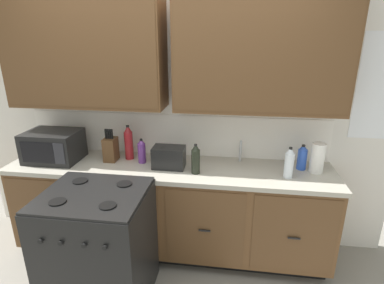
{
  "coord_description": "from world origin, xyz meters",
  "views": [
    {
      "loc": [
        0.56,
        -2.18,
        2.02
      ],
      "look_at": [
        0.22,
        0.27,
        1.16
      ],
      "focal_mm": 28.62,
      "sensor_mm": 36.0,
      "label": 1
    }
  ],
  "objects_px": {
    "paper_towel_roll": "(317,158)",
    "bottle_blue": "(302,157)",
    "toaster": "(169,157)",
    "microwave": "(53,146)",
    "bottle_red": "(129,143)",
    "stove_range": "(99,247)",
    "bottle_violet": "(142,151)",
    "bottle_clear": "(289,163)",
    "bottle_dark": "(196,159)",
    "knife_block": "(111,149)"
  },
  "relations": [
    {
      "from": "knife_block",
      "to": "bottle_red",
      "type": "distance_m",
      "value": 0.17
    },
    {
      "from": "microwave",
      "to": "bottle_red",
      "type": "relative_size",
      "value": 1.46
    },
    {
      "from": "microwave",
      "to": "toaster",
      "type": "relative_size",
      "value": 1.71
    },
    {
      "from": "bottle_red",
      "to": "bottle_dark",
      "type": "bearing_deg",
      "value": -19.62
    },
    {
      "from": "paper_towel_roll",
      "to": "bottle_blue",
      "type": "height_order",
      "value": "paper_towel_roll"
    },
    {
      "from": "bottle_dark",
      "to": "stove_range",
      "type": "bearing_deg",
      "value": -143.01
    },
    {
      "from": "knife_block",
      "to": "bottle_violet",
      "type": "xyz_separation_m",
      "value": [
        0.3,
        -0.01,
        -0.0
      ]
    },
    {
      "from": "bottle_red",
      "to": "bottle_dark",
      "type": "distance_m",
      "value": 0.71
    },
    {
      "from": "microwave",
      "to": "bottle_blue",
      "type": "distance_m",
      "value": 2.26
    },
    {
      "from": "bottle_violet",
      "to": "bottle_clear",
      "type": "distance_m",
      "value": 1.29
    },
    {
      "from": "stove_range",
      "to": "bottle_violet",
      "type": "xyz_separation_m",
      "value": [
        0.17,
        0.68,
        0.55
      ]
    },
    {
      "from": "stove_range",
      "to": "bottle_blue",
      "type": "distance_m",
      "value": 1.84
    },
    {
      "from": "bottle_dark",
      "to": "bottle_blue",
      "type": "bearing_deg",
      "value": 13.33
    },
    {
      "from": "microwave",
      "to": "bottle_blue",
      "type": "bearing_deg",
      "value": 2.81
    },
    {
      "from": "bottle_violet",
      "to": "paper_towel_roll",
      "type": "bearing_deg",
      "value": 0.24
    },
    {
      "from": "stove_range",
      "to": "microwave",
      "type": "distance_m",
      "value": 1.08
    },
    {
      "from": "bottle_violet",
      "to": "knife_block",
      "type": "bearing_deg",
      "value": 178.7
    },
    {
      "from": "knife_block",
      "to": "bottle_dark",
      "type": "bearing_deg",
      "value": -11.52
    },
    {
      "from": "bottle_blue",
      "to": "bottle_dark",
      "type": "distance_m",
      "value": 0.93
    },
    {
      "from": "paper_towel_roll",
      "to": "bottle_dark",
      "type": "xyz_separation_m",
      "value": [
        -1.02,
        -0.17,
        -0.0
      ]
    },
    {
      "from": "paper_towel_roll",
      "to": "bottle_red",
      "type": "height_order",
      "value": "bottle_red"
    },
    {
      "from": "toaster",
      "to": "bottle_red",
      "type": "xyz_separation_m",
      "value": [
        -0.42,
        0.15,
        0.07
      ]
    },
    {
      "from": "toaster",
      "to": "bottle_clear",
      "type": "relative_size",
      "value": 1.06
    },
    {
      "from": "bottle_dark",
      "to": "bottle_clear",
      "type": "distance_m",
      "value": 0.77
    },
    {
      "from": "microwave",
      "to": "paper_towel_roll",
      "type": "bearing_deg",
      "value": 1.51
    },
    {
      "from": "knife_block",
      "to": "bottle_blue",
      "type": "relative_size",
      "value": 1.38
    },
    {
      "from": "bottle_dark",
      "to": "bottle_violet",
      "type": "relative_size",
      "value": 1.14
    },
    {
      "from": "toaster",
      "to": "bottle_clear",
      "type": "height_order",
      "value": "bottle_clear"
    },
    {
      "from": "bottle_red",
      "to": "microwave",
      "type": "bearing_deg",
      "value": -168.99
    },
    {
      "from": "stove_range",
      "to": "bottle_red",
      "type": "distance_m",
      "value": 0.96
    },
    {
      "from": "microwave",
      "to": "bottle_dark",
      "type": "relative_size",
      "value": 1.83
    },
    {
      "from": "toaster",
      "to": "microwave",
      "type": "bearing_deg",
      "value": 179.23
    },
    {
      "from": "toaster",
      "to": "bottle_red",
      "type": "bearing_deg",
      "value": 160.41
    },
    {
      "from": "microwave",
      "to": "bottle_red",
      "type": "xyz_separation_m",
      "value": [
        0.69,
        0.13,
        0.02
      ]
    },
    {
      "from": "bottle_blue",
      "to": "bottle_clear",
      "type": "relative_size",
      "value": 0.85
    },
    {
      "from": "microwave",
      "to": "bottle_blue",
      "type": "height_order",
      "value": "microwave"
    },
    {
      "from": "stove_range",
      "to": "bottle_red",
      "type": "relative_size",
      "value": 2.88
    },
    {
      "from": "bottle_clear",
      "to": "bottle_red",
      "type": "bearing_deg",
      "value": 171.61
    },
    {
      "from": "bottle_blue",
      "to": "knife_block",
      "type": "bearing_deg",
      "value": -178.4
    },
    {
      "from": "knife_block",
      "to": "stove_range",
      "type": "bearing_deg",
      "value": -78.81
    },
    {
      "from": "bottle_violet",
      "to": "bottle_blue",
      "type": "bearing_deg",
      "value": 2.21
    },
    {
      "from": "paper_towel_roll",
      "to": "bottle_dark",
      "type": "relative_size",
      "value": 0.99
    },
    {
      "from": "toaster",
      "to": "bottle_dark",
      "type": "xyz_separation_m",
      "value": [
        0.25,
        -0.09,
        0.03
      ]
    },
    {
      "from": "bottle_red",
      "to": "bottle_violet",
      "type": "distance_m",
      "value": 0.17
    },
    {
      "from": "bottle_dark",
      "to": "bottle_violet",
      "type": "distance_m",
      "value": 0.54
    },
    {
      "from": "bottle_red",
      "to": "bottle_clear",
      "type": "bearing_deg",
      "value": -8.39
    },
    {
      "from": "knife_block",
      "to": "paper_towel_roll",
      "type": "relative_size",
      "value": 1.19
    },
    {
      "from": "bottle_red",
      "to": "bottle_violet",
      "type": "height_order",
      "value": "bottle_red"
    },
    {
      "from": "toaster",
      "to": "bottle_clear",
      "type": "xyz_separation_m",
      "value": [
        1.02,
        -0.06,
        0.03
      ]
    },
    {
      "from": "bottle_blue",
      "to": "bottle_violet",
      "type": "relative_size",
      "value": 0.98
    }
  ]
}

